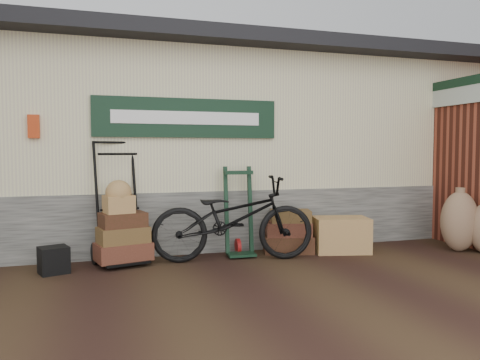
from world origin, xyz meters
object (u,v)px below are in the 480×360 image
at_px(wicker_hamper, 341,235).
at_px(black_trunk, 54,260).
at_px(green_barrow, 239,211).
at_px(bicycle, 233,214).
at_px(suitcase_stack, 288,231).
at_px(porter_trolley, 118,201).

xyz_separation_m(wicker_hamper, black_trunk, (-3.94, -0.05, -0.09)).
xyz_separation_m(green_barrow, wicker_hamper, (1.50, -0.22, -0.38)).
xyz_separation_m(green_barrow, bicycle, (-0.17, -0.28, 0.01)).
bearing_deg(bicycle, green_barrow, -22.60).
relative_size(green_barrow, suitcase_stack, 1.77).
relative_size(porter_trolley, black_trunk, 5.05).
relative_size(porter_trolley, bicycle, 0.75).
distance_m(green_barrow, wicker_hamper, 1.56).
bearing_deg(suitcase_stack, wicker_hamper, -16.02).
distance_m(suitcase_stack, bicycle, 1.02).
bearing_deg(suitcase_stack, green_barrow, 179.50).
distance_m(porter_trolley, bicycle, 1.53).
bearing_deg(green_barrow, wicker_hamper, -4.64).
bearing_deg(bicycle, wicker_hamper, -79.54).
bearing_deg(bicycle, black_trunk, 98.20).
bearing_deg(wicker_hamper, green_barrow, 171.62).
bearing_deg(porter_trolley, suitcase_stack, -15.44).
bearing_deg(wicker_hamper, bicycle, -177.92).
distance_m(porter_trolley, suitcase_stack, 2.46).
xyz_separation_m(porter_trolley, green_barrow, (1.65, -0.06, -0.20)).
xyz_separation_m(porter_trolley, wicker_hamper, (3.15, -0.28, -0.57)).
bearing_deg(porter_trolley, green_barrow, -15.91).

